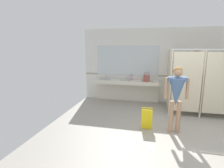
# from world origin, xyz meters

# --- Properties ---
(ground_plane) EXTENTS (7.12, 6.34, 0.10)m
(ground_plane) POSITION_xyz_m (0.00, 0.00, -0.05)
(ground_plane) COLOR #9E998E
(wall_back) EXTENTS (7.12, 0.12, 2.85)m
(wall_back) POSITION_xyz_m (0.00, 2.93, 1.42)
(wall_back) COLOR silver
(wall_back) RESTS_ON ground_plane
(wall_back_tile_band) EXTENTS (7.12, 0.01, 0.06)m
(wall_back_tile_band) POSITION_xyz_m (0.00, 2.87, 1.05)
(wall_back_tile_band) COLOR #9E937F
(wall_back_tile_band) RESTS_ON wall_back
(vanity_counter) EXTENTS (2.54, 0.54, 0.99)m
(vanity_counter) POSITION_xyz_m (-1.80, 2.67, 0.64)
(vanity_counter) COLOR silver
(vanity_counter) RESTS_ON ground_plane
(mirror_panel) EXTENTS (2.44, 0.02, 1.17)m
(mirror_panel) POSITION_xyz_m (-1.80, 2.86, 1.61)
(mirror_panel) COLOR silver
(mirror_panel) RESTS_ON wall_back
(bathroom_stalls) EXTENTS (1.90, 1.42, 2.10)m
(bathroom_stalls) POSITION_xyz_m (0.69, 1.95, 1.10)
(bathroom_stalls) COLOR beige
(bathroom_stalls) RESTS_ON ground_plane
(person_standing) EXTENTS (0.58, 0.45, 1.69)m
(person_standing) POSITION_xyz_m (-0.18, 0.27, 1.07)
(person_standing) COLOR tan
(person_standing) RESTS_ON ground_plane
(handbag) EXTENTS (0.23, 0.11, 0.37)m
(handbag) POSITION_xyz_m (-1.00, 2.45, 1.01)
(handbag) COLOR #934C42
(handbag) RESTS_ON vanity_counter
(soap_dispenser) EXTENTS (0.07, 0.07, 0.22)m
(soap_dispenser) POSITION_xyz_m (-1.60, 2.74, 0.97)
(soap_dispenser) COLOR #D899B2
(soap_dispenser) RESTS_ON vanity_counter
(paper_cup) EXTENTS (0.07, 0.07, 0.10)m
(paper_cup) POSITION_xyz_m (-1.21, 2.54, 0.93)
(paper_cup) COLOR beige
(paper_cup) RESTS_ON vanity_counter
(wet_floor_sign) EXTENTS (0.28, 0.19, 0.57)m
(wet_floor_sign) POSITION_xyz_m (-0.87, 0.29, 0.30)
(wet_floor_sign) COLOR yellow
(wet_floor_sign) RESTS_ON ground_plane
(floor_drain_cover) EXTENTS (0.14, 0.14, 0.01)m
(floor_drain_cover) POSITION_xyz_m (-0.72, -0.71, 0.00)
(floor_drain_cover) COLOR #B7BABF
(floor_drain_cover) RESTS_ON ground_plane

